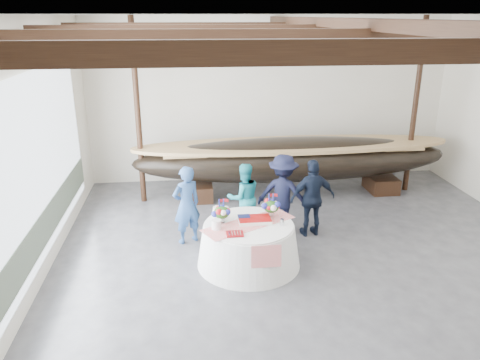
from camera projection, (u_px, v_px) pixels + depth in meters
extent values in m
cube|color=#3D3D42|center=(329.00, 288.00, 8.14)|extent=(10.00, 12.00, 0.01)
cube|color=silver|center=(270.00, 100.00, 13.00)|extent=(10.00, 0.02, 4.50)
cube|color=silver|center=(7.00, 177.00, 6.83)|extent=(0.02, 12.00, 4.50)
cube|color=white|center=(349.00, 14.00, 6.63)|extent=(10.00, 12.00, 0.01)
cube|color=black|center=(374.00, 36.00, 5.78)|extent=(9.80, 0.12, 0.18)
cube|color=black|center=(319.00, 30.00, 8.12)|extent=(9.80, 0.12, 0.18)
cube|color=black|center=(288.00, 26.00, 10.46)|extent=(9.80, 0.12, 0.18)
cube|color=black|center=(348.00, 23.00, 6.67)|extent=(0.15, 11.76, 0.15)
cylinder|color=black|center=(138.00, 114.00, 11.21)|extent=(0.14, 0.14, 4.50)
cylinder|color=black|center=(415.00, 107.00, 11.99)|extent=(0.14, 0.14, 4.50)
cube|color=silver|center=(33.00, 172.00, 7.86)|extent=(0.02, 7.00, 3.20)
cube|color=#596654|center=(43.00, 231.00, 8.23)|extent=(0.02, 7.00, 0.60)
cube|color=black|center=(198.00, 191.00, 12.05)|extent=(0.72, 0.92, 0.41)
cube|color=black|center=(381.00, 183.00, 12.59)|extent=(0.72, 0.92, 0.41)
ellipsoid|color=black|center=(293.00, 159.00, 12.07)|extent=(8.19, 1.64, 1.13)
cube|color=#9E7A4C|center=(293.00, 148.00, 11.96)|extent=(6.56, 1.08, 0.06)
cone|color=white|center=(249.00, 245.00, 8.81)|extent=(1.95, 1.95, 0.81)
cylinder|color=white|center=(249.00, 225.00, 8.67)|extent=(1.65, 1.65, 0.04)
cube|color=red|center=(249.00, 224.00, 8.67)|extent=(1.85, 1.33, 0.01)
cube|color=white|center=(255.00, 220.00, 8.73)|extent=(0.60, 0.40, 0.07)
cylinder|color=white|center=(216.00, 225.00, 8.43)|extent=(0.18, 0.18, 0.18)
cylinder|color=white|center=(218.00, 213.00, 8.87)|extent=(0.18, 0.18, 0.23)
cube|color=maroon|center=(235.00, 234.00, 8.24)|extent=(0.30, 0.24, 0.03)
cone|color=silver|center=(282.00, 222.00, 8.60)|extent=(0.09, 0.09, 0.12)
imported|color=navy|center=(187.00, 205.00, 9.55)|extent=(0.72, 0.62, 1.65)
imported|color=teal|center=(244.00, 197.00, 10.10)|extent=(0.84, 0.71, 1.53)
imported|color=black|center=(283.00, 194.00, 10.03)|extent=(1.29, 1.04, 1.74)
imported|color=black|center=(313.00, 198.00, 9.86)|extent=(1.03, 0.54, 1.68)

